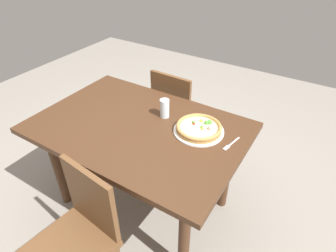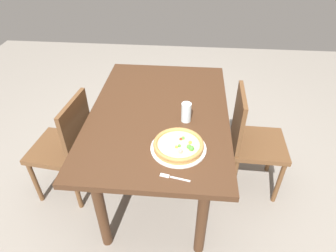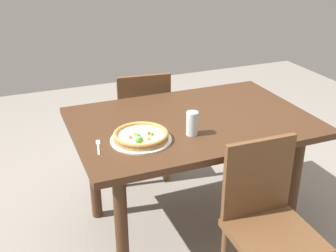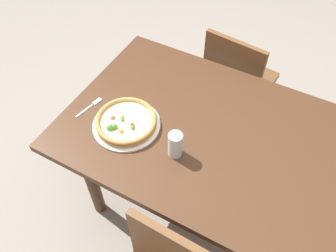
# 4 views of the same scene
# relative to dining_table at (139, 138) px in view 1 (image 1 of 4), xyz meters

# --- Properties ---
(ground_plane) EXTENTS (6.00, 6.00, 0.00)m
(ground_plane) POSITION_rel_dining_table_xyz_m (0.00, 0.00, -0.66)
(ground_plane) COLOR gray
(dining_table) EXTENTS (1.40, 0.95, 0.77)m
(dining_table) POSITION_rel_dining_table_xyz_m (0.00, 0.00, 0.00)
(dining_table) COLOR #472B19
(dining_table) RESTS_ON ground
(chair_near) EXTENTS (0.41, 0.41, 0.88)m
(chair_near) POSITION_rel_dining_table_xyz_m (0.10, -0.69, -0.18)
(chair_near) COLOR brown
(chair_near) RESTS_ON ground
(chair_far) EXTENTS (0.44, 0.44, 0.88)m
(chair_far) POSITION_rel_dining_table_xyz_m (-0.09, 0.69, -0.18)
(chair_far) COLOR brown
(chair_far) RESTS_ON ground
(plate) EXTENTS (0.33, 0.33, 0.01)m
(plate) POSITION_rel_dining_table_xyz_m (-0.37, -0.15, 0.11)
(plate) COLOR white
(plate) RESTS_ON dining_table
(pizza) EXTENTS (0.30, 0.30, 0.05)m
(pizza) POSITION_rel_dining_table_xyz_m (-0.37, -0.16, 0.13)
(pizza) COLOR #B78447
(pizza) RESTS_ON plate
(fork) EXTENTS (0.05, 0.16, 0.00)m
(fork) POSITION_rel_dining_table_xyz_m (-0.60, -0.14, 0.10)
(fork) COLOR silver
(fork) RESTS_ON dining_table
(drinking_glass) EXTENTS (0.06, 0.06, 0.13)m
(drinking_glass) POSITION_rel_dining_table_xyz_m (-0.09, -0.19, 0.17)
(drinking_glass) COLOR silver
(drinking_glass) RESTS_ON dining_table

